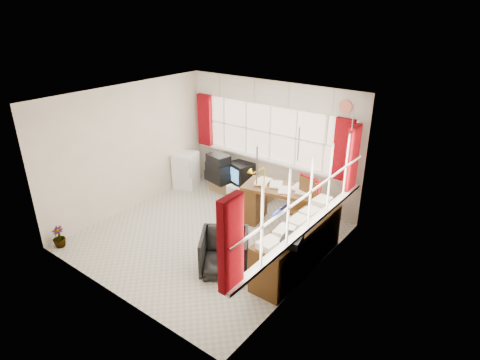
% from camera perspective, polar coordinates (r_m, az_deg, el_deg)
% --- Properties ---
extents(ground, '(4.00, 4.00, 0.00)m').
position_cam_1_polar(ground, '(7.34, -4.60, -7.93)').
color(ground, beige).
rests_on(ground, ground).
extents(room_walls, '(4.00, 4.00, 4.00)m').
position_cam_1_polar(room_walls, '(6.67, -5.02, 3.09)').
color(room_walls, beige).
rests_on(room_walls, ground).
extents(window_back, '(3.70, 0.12, 3.60)m').
position_cam_1_polar(window_back, '(8.31, 4.10, 3.29)').
color(window_back, '#FCE3C8').
rests_on(window_back, room_walls).
extents(window_right, '(0.12, 3.70, 3.60)m').
position_cam_1_polar(window_right, '(5.90, 9.45, -6.07)').
color(window_right, '#FCE3C8').
rests_on(window_right, room_walls).
extents(curtains, '(3.83, 3.83, 1.15)m').
position_cam_1_polar(curtains, '(6.87, 5.97, 3.26)').
color(curtains, maroon).
rests_on(curtains, room_walls).
extents(overhead_cabinets, '(3.98, 3.98, 0.48)m').
position_cam_1_polar(overhead_cabinets, '(6.65, 6.92, 9.71)').
color(overhead_cabinets, silver).
rests_on(overhead_cabinets, room_walls).
extents(desk, '(1.46, 0.94, 0.82)m').
position_cam_1_polar(desk, '(7.50, 5.70, -3.43)').
color(desk, '#573614').
rests_on(desk, ground).
extents(desk_lamp, '(0.14, 0.12, 0.41)m').
position_cam_1_polar(desk_lamp, '(7.19, 3.48, 0.94)').
color(desk_lamp, '#E3B909').
rests_on(desk_lamp, desk).
extents(task_chair, '(0.57, 0.60, 1.11)m').
position_cam_1_polar(task_chair, '(7.17, 9.10, -3.60)').
color(task_chair, black).
rests_on(task_chair, ground).
extents(office_chair, '(1.01, 1.01, 0.67)m').
position_cam_1_polar(office_chair, '(6.27, -2.22, -10.35)').
color(office_chair, black).
rests_on(office_chair, ground).
extents(radiator, '(0.37, 0.19, 0.54)m').
position_cam_1_polar(radiator, '(8.00, -0.51, -3.19)').
color(radiator, white).
rests_on(radiator, ground).
extents(credenza, '(0.50, 2.00, 0.85)m').
position_cam_1_polar(credenza, '(6.42, 8.28, -9.04)').
color(credenza, '#573614').
rests_on(credenza, ground).
extents(file_tray, '(0.34, 0.39, 0.11)m').
position_cam_1_polar(file_tray, '(5.73, 7.38, -8.53)').
color(file_tray, black).
rests_on(file_tray, credenza).
extents(tv_bench, '(1.40, 0.50, 0.25)m').
position_cam_1_polar(tv_bench, '(8.75, 0.13, -1.37)').
color(tv_bench, olive).
rests_on(tv_bench, ground).
extents(crt_tv, '(0.61, 0.58, 0.45)m').
position_cam_1_polar(crt_tv, '(8.72, 0.29, 1.05)').
color(crt_tv, black).
rests_on(crt_tv, tv_bench).
extents(hifi_stack, '(0.66, 0.49, 0.62)m').
position_cam_1_polar(hifi_stack, '(8.78, -3.07, 1.60)').
color(hifi_stack, black).
rests_on(hifi_stack, tv_bench).
extents(mini_fridge, '(0.61, 0.61, 0.81)m').
position_cam_1_polar(mini_fridge, '(9.12, -7.70, 1.38)').
color(mini_fridge, white).
rests_on(mini_fridge, ground).
extents(spray_bottle_a, '(0.13, 0.13, 0.29)m').
position_cam_1_polar(spray_bottle_a, '(8.49, 0.47, -2.04)').
color(spray_bottle_a, white).
rests_on(spray_bottle_a, ground).
extents(spray_bottle_b, '(0.13, 0.13, 0.20)m').
position_cam_1_polar(spray_bottle_b, '(7.71, -0.72, -5.29)').
color(spray_bottle_b, '#93DBD6').
rests_on(spray_bottle_b, ground).
extents(flower_vase, '(0.27, 0.27, 0.38)m').
position_cam_1_polar(flower_vase, '(7.59, -24.37, -7.39)').
color(flower_vase, black).
rests_on(flower_vase, ground).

